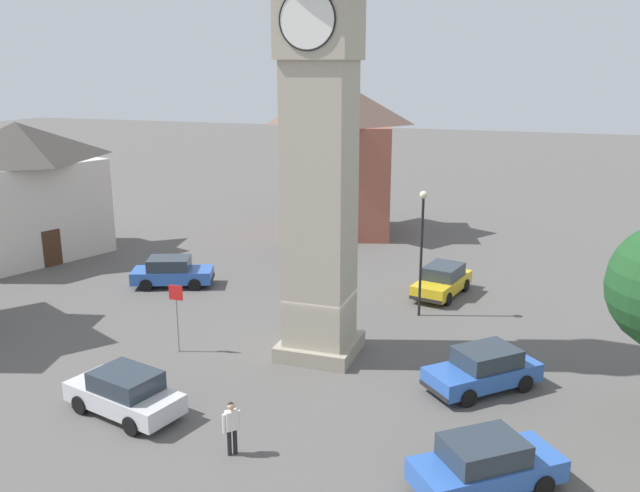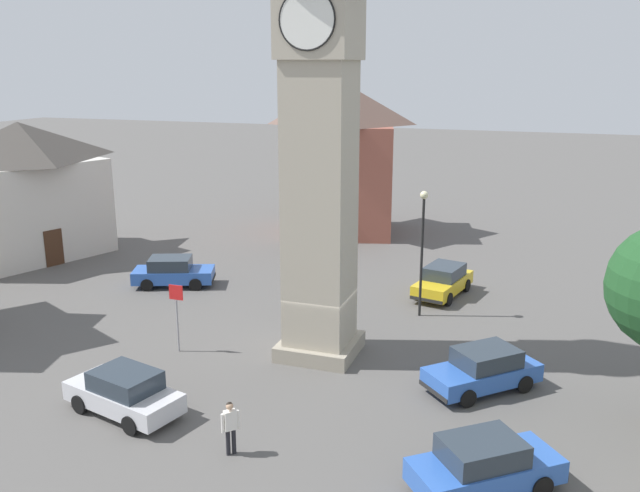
% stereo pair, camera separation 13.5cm
% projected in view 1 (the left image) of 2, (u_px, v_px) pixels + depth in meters
% --- Properties ---
extents(ground_plane, '(200.00, 200.00, 0.00)m').
position_uv_depth(ground_plane, '(320.00, 353.00, 26.93)').
color(ground_plane, '#565451').
extents(clock_tower, '(3.56, 3.56, 20.06)m').
position_uv_depth(clock_tower, '(320.00, 48.00, 23.89)').
color(clock_tower, gray).
rests_on(clock_tower, ground).
extents(car_blue_kerb, '(4.46, 3.07, 1.53)m').
position_uv_depth(car_blue_kerb, '(172.00, 272.00, 34.97)').
color(car_blue_kerb, '#2D5BB7').
rests_on(car_blue_kerb, ground).
extents(car_silver_kerb, '(2.57, 4.40, 1.53)m').
position_uv_depth(car_silver_kerb, '(442.00, 281.00, 33.58)').
color(car_silver_kerb, gold).
rests_on(car_silver_kerb, ground).
extents(car_red_corner, '(4.27, 3.90, 1.53)m').
position_uv_depth(car_red_corner, '(486.00, 464.00, 18.10)').
color(car_red_corner, '#2D5BB7').
rests_on(car_red_corner, ground).
extents(car_white_side, '(4.42, 2.67, 1.53)m').
position_uv_depth(car_white_side, '(124.00, 393.00, 22.06)').
color(car_white_side, silver).
rests_on(car_white_side, ground).
extents(car_black_far, '(4.13, 4.09, 1.53)m').
position_uv_depth(car_black_far, '(483.00, 369.00, 23.76)').
color(car_black_far, '#2D5BB7').
rests_on(car_black_far, ground).
extents(pedestrian, '(0.41, 0.43, 1.69)m').
position_uv_depth(pedestrian, '(232.00, 424.00, 19.67)').
color(pedestrian, black).
rests_on(pedestrian, ground).
extents(building_shop_left, '(8.13, 10.24, 8.05)m').
position_uv_depth(building_shop_left, '(23.00, 190.00, 39.22)').
color(building_shop_left, beige).
rests_on(building_shop_left, ground).
extents(building_hall_far, '(8.50, 8.11, 10.14)m').
position_uv_depth(building_hall_far, '(340.00, 157.00, 45.32)').
color(building_hall_far, '#995142').
rests_on(building_hall_far, ground).
extents(lamp_post, '(0.36, 0.36, 5.82)m').
position_uv_depth(lamp_post, '(422.00, 235.00, 30.04)').
color(lamp_post, black).
rests_on(lamp_post, ground).
extents(road_sign, '(0.60, 0.07, 2.80)m').
position_uv_depth(road_sign, '(177.00, 307.00, 26.61)').
color(road_sign, gray).
rests_on(road_sign, ground).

